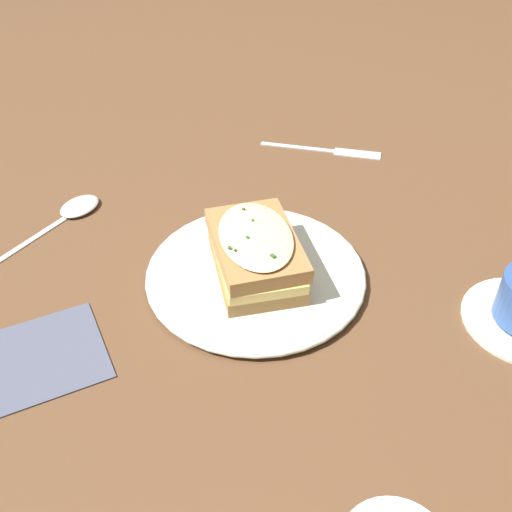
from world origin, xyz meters
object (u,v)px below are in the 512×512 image
(spoon, at_px, (74,210))
(sandwich, at_px, (256,252))
(fork, at_px, (335,151))
(dinner_plate, at_px, (256,275))
(napkin, at_px, (33,359))

(spoon, bearing_deg, sandwich, 5.93)
(sandwich, relative_size, fork, 0.83)
(fork, distance_m, spoon, 0.42)
(dinner_plate, bearing_deg, spoon, 139.73)
(napkin, bearing_deg, spoon, 82.29)
(sandwich, bearing_deg, dinner_plate, -90.14)
(fork, bearing_deg, spoon, -54.07)
(dinner_plate, xyz_separation_m, spoon, (-0.22, 0.19, -0.00))
(dinner_plate, distance_m, napkin, 0.27)
(sandwich, height_order, fork, sandwich)
(dinner_plate, bearing_deg, napkin, -163.08)
(spoon, bearing_deg, napkin, -51.87)
(spoon, bearing_deg, dinner_plate, 5.58)
(fork, distance_m, napkin, 0.56)
(sandwich, bearing_deg, napkin, -162.61)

